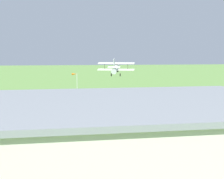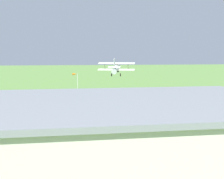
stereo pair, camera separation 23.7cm
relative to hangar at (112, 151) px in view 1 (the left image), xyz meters
The scene contains 8 objects.
ground_plane 38.19m from the hangar, 96.66° to the right, with size 400.00×400.00×0.00m, color #608C42.
hangar is the anchor object (origin of this frame).
biplane 40.71m from the hangar, 98.61° to the right, with size 8.12×6.84×3.89m.
car_red 19.53m from the hangar, 126.70° to the right, with size 2.23×4.51×1.65m.
car_yellow 16.75m from the hangar, 105.64° to the right, with size 2.42×4.27×1.71m.
car_blue 18.14m from the hangar, 62.98° to the right, with size 2.23×4.20×1.56m.
person_by_parked_cars 22.51m from the hangar, 68.34° to the right, with size 0.44×0.44×1.72m.
windsock 57.39m from the hangar, 87.41° to the right, with size 1.45×0.83×5.63m.
Camera 1 is at (7.14, 58.12, 11.05)m, focal length 46.03 mm.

